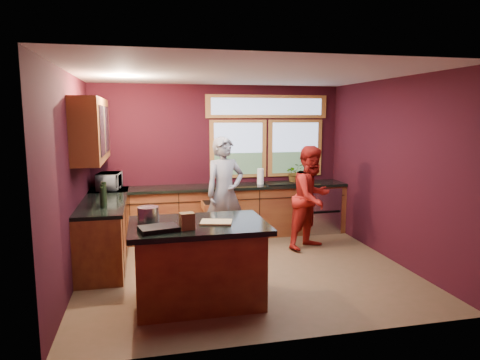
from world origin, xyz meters
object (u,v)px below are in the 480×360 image
object	(u,v)px
person_grey	(225,193)
stock_pot	(148,215)
cutting_board	(216,222)
island	(199,262)
person_red	(312,198)

from	to	relation	value
person_grey	stock_pot	world-z (taller)	person_grey
cutting_board	stock_pot	xyz separation A→B (m)	(-0.75, 0.20, 0.08)
island	cutting_board	size ratio (longest dim) A/B	4.43
person_red	island	bearing A→B (deg)	-170.36
island	person_grey	bearing A→B (deg)	70.91
person_grey	cutting_board	world-z (taller)	person_grey
person_red	cutting_board	distance (m)	2.53
cutting_board	island	bearing A→B (deg)	165.96
person_grey	stock_pot	distance (m)	2.19
person_grey	stock_pot	size ratio (longest dim) A/B	7.61
cutting_board	person_red	bearing A→B (deg)	42.71
island	stock_pot	size ratio (longest dim) A/B	6.46
cutting_board	stock_pot	world-z (taller)	stock_pot
island	person_red	size ratio (longest dim) A/B	0.92
person_red	person_grey	bearing A→B (deg)	138.63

